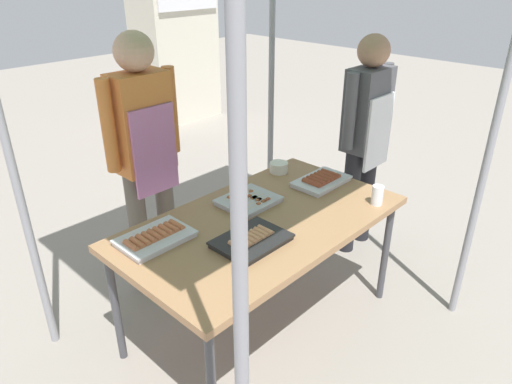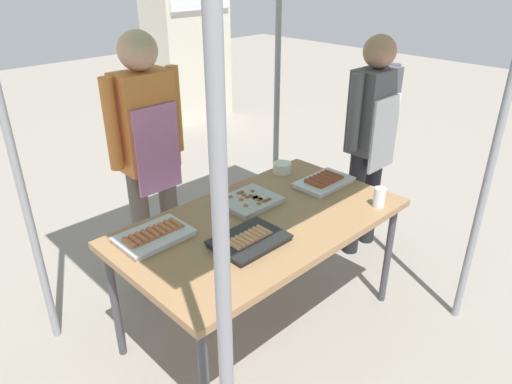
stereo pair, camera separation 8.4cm
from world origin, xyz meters
The scene contains 11 objects.
ground_plane centered at (0.00, 0.00, 0.00)m, with size 18.00×18.00×0.00m, color gray.
stall_table centered at (0.00, 0.00, 0.70)m, with size 1.60×0.90×0.75m.
tray_grilled_sausages centered at (-0.54, 0.24, 0.77)m, with size 0.37×0.25×0.05m.
tray_meat_skewers centered at (0.08, 0.19, 0.77)m, with size 0.32×0.28×0.04m.
tray_pork_links centered at (0.59, 0.04, 0.77)m, with size 0.37×0.23×0.06m.
tray_spring_rolls centered at (-0.22, -0.13, 0.77)m, with size 0.36×0.27×0.05m.
condiment_bowl centered at (0.54, 0.36, 0.78)m, with size 0.12×0.12×0.07m, color silver.
drink_cup_near_edge centered at (0.59, -0.36, 0.81)m, with size 0.07×0.07×0.12m, color white.
vendor_woman centered at (-0.17, 0.83, 1.01)m, with size 0.52×0.24×1.69m.
customer_nearby centered at (1.19, 0.10, 0.95)m, with size 0.52×0.23×1.61m.
neighbor_stall_left centered at (2.32, 3.78, 1.03)m, with size 1.02×0.68×2.05m.
Camera 2 is at (-1.59, -1.59, 2.03)m, focal length 32.91 mm.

